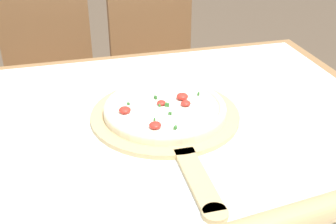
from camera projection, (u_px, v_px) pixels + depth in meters
dining_table at (155, 167)px, 1.07m from camera, size 1.29×1.04×0.76m
towel_cloth at (155, 132)px, 1.02m from camera, size 1.21×0.96×0.00m
pizza_peel at (167, 119)px, 1.06m from camera, size 0.38×0.59×0.01m
pizza at (165, 108)px, 1.07m from camera, size 0.31×0.31×0.04m
rolling_pin at (283, 222)px, 0.72m from camera, size 0.48×0.10×0.05m
chair_left at (50, 82)px, 1.81m from camera, size 0.43×0.43×0.91m
chair_right at (157, 71)px, 1.91m from camera, size 0.43×0.43×0.91m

